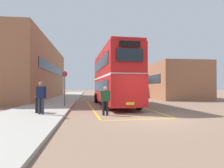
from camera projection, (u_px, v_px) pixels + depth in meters
The scene contains 11 objects.
ground_plane at pixel (114, 100), 24.42m from camera, with size 135.60×135.60×0.00m, color #846651.
sidewalk_left at pixel (64, 99), 26.01m from camera, with size 4.00×57.60×0.14m, color #A39E93.
brick_building_left at pixel (33, 72), 27.46m from camera, with size 5.68×23.11×7.50m.
depot_building_right at pixel (168, 82), 28.95m from camera, with size 6.31×13.14×4.85m.
double_decker_bus at pixel (114, 77), 17.15m from camera, with size 3.16×10.87×4.75m.
single_deck_bus at pixel (129, 87), 32.63m from camera, with size 3.49×8.32×3.02m.
pedestrian_boarding at pixel (105, 99), 11.26m from camera, with size 0.55×0.31×1.67m.
pedestrian_waiting_near at pixel (41, 95), 10.71m from camera, with size 0.55×0.41×1.79m.
litter_bin at pixel (40, 104), 11.37m from camera, with size 0.53×0.53×0.95m.
bus_stop_sign at pixel (65, 85), 15.34m from camera, with size 0.44×0.12×2.74m.
bay_marking_yellow at pixel (118, 108), 15.19m from camera, with size 4.81×12.98×0.01m.
Camera 1 is at (-3.24, -9.83, 1.66)m, focal length 31.22 mm.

